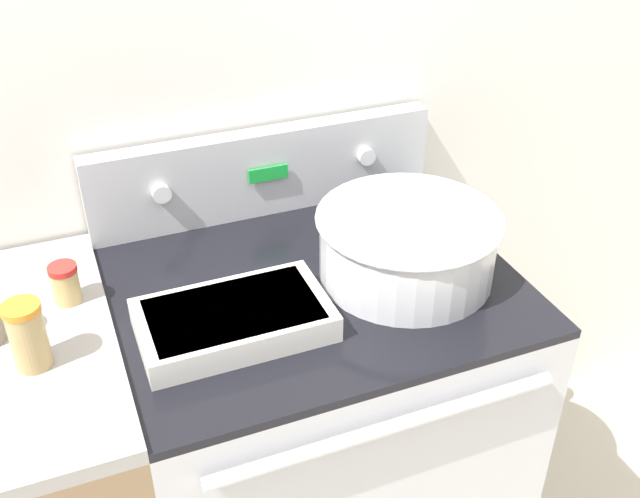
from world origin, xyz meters
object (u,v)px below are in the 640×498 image
object	(u,v)px
spice_jar_red_cap	(65,283)
spice_jar_orange_cap	(28,335)
mixing_bowl	(407,242)
casserole_dish	(234,319)
ladle	(447,200)

from	to	relation	value
spice_jar_red_cap	spice_jar_orange_cap	xyz separation A→B (m)	(-0.07, -0.17, 0.02)
mixing_bowl	spice_jar_red_cap	size ratio (longest dim) A/B	4.64
mixing_bowl	spice_jar_orange_cap	bearing A→B (deg)	-178.56
casserole_dish	spice_jar_orange_cap	size ratio (longest dim) A/B	2.74
mixing_bowl	spice_jar_orange_cap	size ratio (longest dim) A/B	2.91
casserole_dish	spice_jar_orange_cap	bearing A→B (deg)	175.42
ladle	spice_jar_orange_cap	size ratio (longest dim) A/B	2.19
mixing_bowl	casserole_dish	bearing A→B (deg)	-173.03
spice_jar_red_cap	ladle	bearing A→B (deg)	2.73
mixing_bowl	ladle	size ratio (longest dim) A/B	1.33
mixing_bowl	casserole_dish	world-z (taller)	mixing_bowl
casserole_dish	spice_jar_orange_cap	xyz separation A→B (m)	(-0.34, 0.03, 0.05)
ladle	spice_jar_orange_cap	distance (m)	0.94
ladle	casserole_dish	bearing A→B (deg)	-157.94
ladle	spice_jar_orange_cap	bearing A→B (deg)	-167.39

